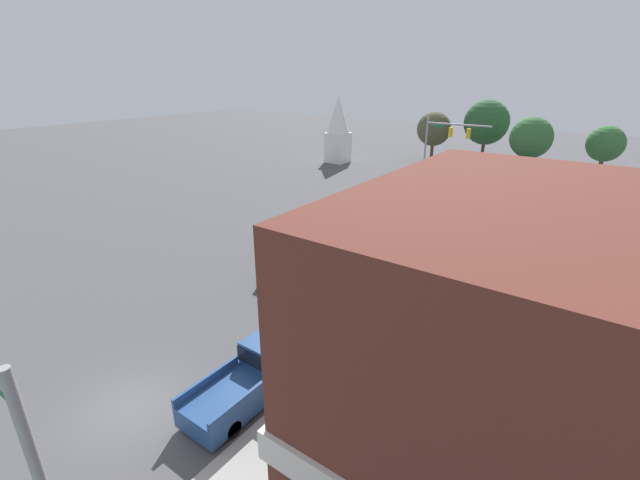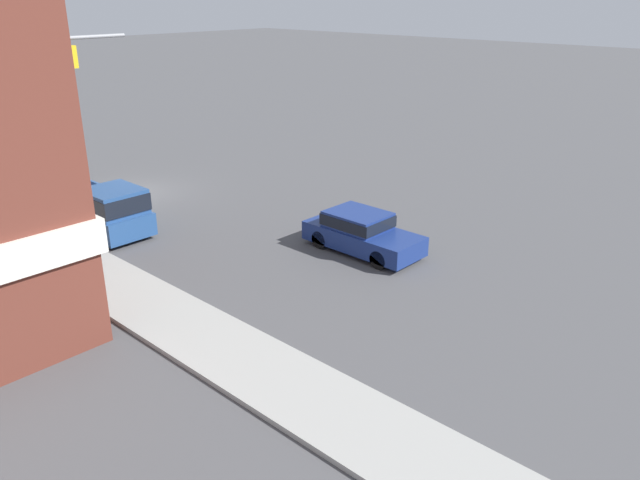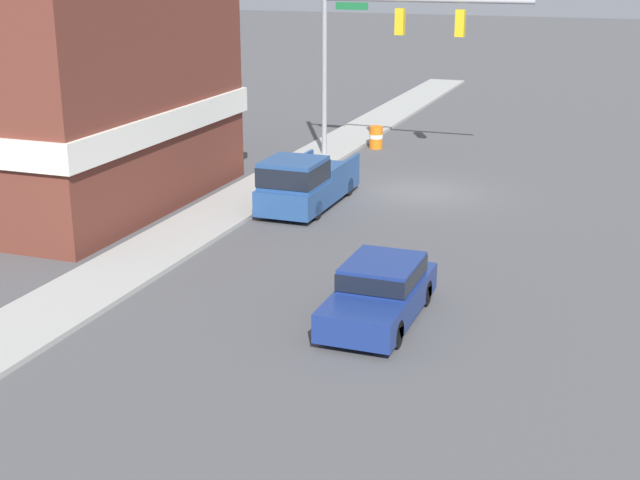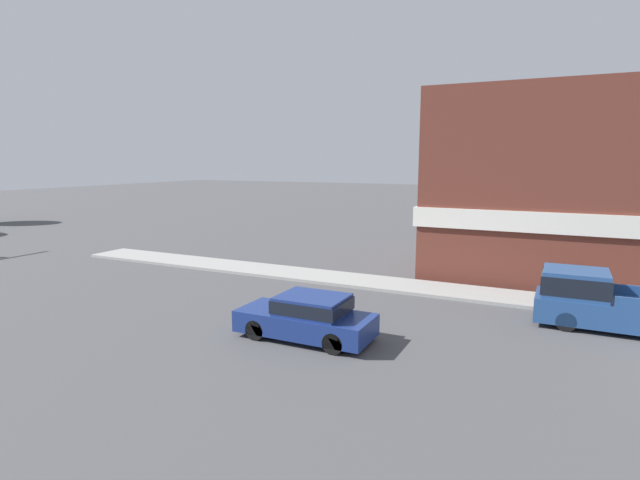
% 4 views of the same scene
% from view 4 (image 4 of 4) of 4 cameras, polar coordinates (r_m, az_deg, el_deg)
% --- Properties ---
extents(car_lead, '(1.83, 4.39, 1.45)m').
position_cam_4_polar(car_lead, '(16.08, -1.40, -8.70)').
color(car_lead, black).
rests_on(car_lead, ground).
extents(pickup_truck_parked, '(1.97, 5.41, 1.94)m').
position_cam_4_polar(pickup_truck_parked, '(19.55, 29.76, -6.09)').
color(pickup_truck_parked, black).
rests_on(pickup_truck_parked, ground).
extents(corner_brick_building, '(9.77, 11.76, 8.99)m').
position_cam_4_polar(corner_brick_building, '(27.76, 25.28, 5.54)').
color(corner_brick_building, brown).
rests_on(corner_brick_building, ground).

